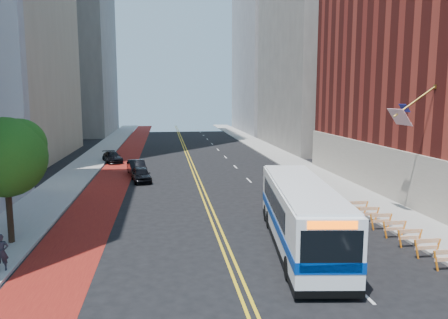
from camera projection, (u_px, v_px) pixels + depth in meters
ground at (238, 279)px, 19.08m from camera, size 160.00×160.00×0.00m
sidewalk_left at (81, 170)px, 46.87m from camera, size 4.00×140.00×0.15m
sidewalk_right at (297, 165)px, 50.10m from camera, size 4.00×140.00×0.15m
bus_lane_paint at (118, 169)px, 47.40m from camera, size 3.60×140.00×0.01m
center_line_inner at (191, 168)px, 48.47m from camera, size 0.14×140.00×0.01m
center_line_outer at (194, 168)px, 48.52m from camera, size 0.14×140.00×0.01m
lane_dashes at (225, 157)px, 56.98m from camera, size 0.14×98.20×0.01m
midrise_right_near at (335, 16)px, 66.34m from camera, size 18.00×26.00×40.00m
midrise_right_far at (287, 5)px, 94.80m from camera, size 20.00×28.00×55.00m
construction_barriers at (402, 231)px, 23.63m from camera, size 1.42×10.91×1.00m
street_tree at (7, 154)px, 22.78m from camera, size 4.20×4.20×6.70m
transit_bus at (300, 214)px, 22.85m from camera, size 4.33×12.80×3.45m
car_a at (141, 175)px, 40.49m from camera, size 2.25×4.20×1.36m
car_b at (137, 167)px, 44.21m from camera, size 2.36×4.65×1.46m
car_c at (112, 157)px, 52.28m from camera, size 3.12×4.73×1.27m
pedestrian at (1, 252)px, 19.51m from camera, size 0.66×0.49×1.66m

